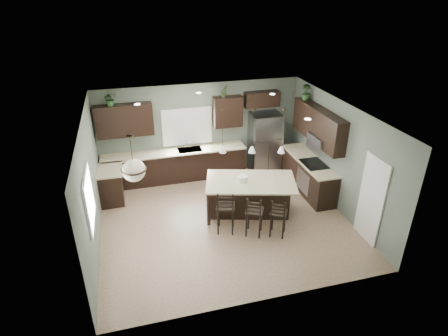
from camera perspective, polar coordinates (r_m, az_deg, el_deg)
ground at (r=9.51m, az=0.04°, el=-7.86°), size 6.00×6.00×0.00m
pantry_door at (r=8.97m, az=21.53°, el=-4.58°), size 0.04×0.82×2.04m
window_back at (r=11.12m, az=-5.66°, el=6.32°), size 1.35×0.02×1.00m
window_left at (r=7.84m, az=-19.96°, el=-4.48°), size 0.02×1.10×1.00m
left_return_cabs at (r=10.52m, az=-16.82°, el=-2.60°), size 0.60×0.90×0.90m
left_return_countertop at (r=10.31m, az=-17.05°, el=-0.30°), size 0.66×0.96×0.04m
back_lower_cabs at (r=11.23m, az=-7.41°, el=0.33°), size 4.20×0.60×0.90m
back_countertop at (r=11.02m, az=-7.54°, el=2.47°), size 4.20×0.66×0.04m
sink_inset at (r=11.07m, az=-5.24°, el=2.80°), size 0.70×0.45×0.01m
faucet at (r=10.98m, az=-5.24°, el=3.44°), size 0.02×0.02×0.28m
back_upper_left at (r=10.72m, az=-14.92°, el=7.02°), size 1.55×0.34×0.90m
back_upper_right at (r=11.08m, az=0.58°, el=8.58°), size 0.85×0.34×0.90m
fridge_header at (r=11.31m, az=5.80°, el=10.41°), size 1.05×0.34×0.45m
right_lower_cabs at (r=10.87m, az=12.69°, el=-1.08°), size 0.60×2.35×0.90m
right_countertop at (r=10.66m, az=12.84°, el=1.14°), size 0.66×2.35×0.04m
cooktop at (r=10.43m, az=13.53°, el=0.63°), size 0.58×0.75×0.02m
wall_oven_front at (r=10.53m, az=11.87°, el=-1.96°), size 0.01×0.72×0.60m
right_upper_cabs at (r=10.34m, az=14.16°, el=6.39°), size 0.34×2.35×0.90m
microwave at (r=10.23m, az=14.38°, el=3.74°), size 0.40×0.75×0.40m
refrigerator at (r=11.60m, az=6.24°, el=3.86°), size 0.90×0.74×1.85m
kitchen_island at (r=9.57m, az=4.02°, el=-4.42°), size 2.47×1.81×0.92m
serving_dish at (r=9.30m, az=2.89°, el=-1.61°), size 0.24×0.24×0.14m
bar_stool_left at (r=8.82m, az=0.26°, el=-6.52°), size 0.53×0.53×1.13m
bar_stool_center at (r=8.77m, az=4.64°, el=-7.16°), size 0.52×0.52×1.05m
bar_stool_right at (r=8.81m, az=8.27°, el=-7.36°), size 0.51×0.51×1.00m
pendant_left at (r=8.77m, az=-0.20°, el=5.65°), size 0.17×0.17×1.10m
pendant_center at (r=8.78m, az=4.39°, el=5.61°), size 0.17×0.17×1.10m
pendant_right at (r=8.85m, az=8.94°, el=5.54°), size 0.17×0.17×1.10m
chandelier at (r=7.46m, az=-13.80°, el=1.42°), size 0.50×0.50×0.98m
plant_back_left at (r=10.50m, az=-16.97°, el=10.06°), size 0.43×0.41×0.38m
plant_back_right at (r=10.85m, az=0.04°, el=11.67°), size 0.23×0.20×0.37m
plant_right_wall at (r=10.80m, az=12.40°, el=11.20°), size 0.28×0.28×0.44m
room_shell at (r=8.66m, az=0.05°, el=1.43°), size 6.00×6.00×6.00m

